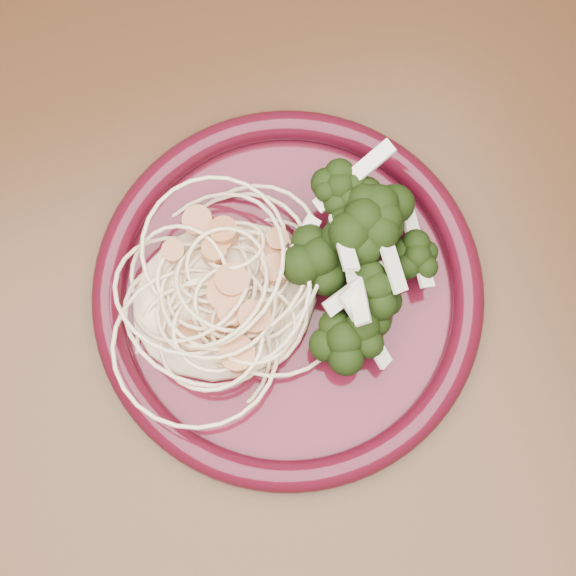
% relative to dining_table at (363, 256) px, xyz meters
% --- Properties ---
extents(dining_table, '(1.20, 0.80, 0.75)m').
position_rel_dining_table_xyz_m(dining_table, '(0.00, 0.00, 0.00)').
color(dining_table, '#472814').
rests_on(dining_table, ground).
extents(dinner_plate, '(0.29, 0.29, 0.02)m').
position_rel_dining_table_xyz_m(dinner_plate, '(-0.07, -0.03, 0.11)').
color(dinner_plate, '#440C18').
rests_on(dinner_plate, dining_table).
extents(spaghetti_pile, '(0.14, 0.13, 0.03)m').
position_rel_dining_table_xyz_m(spaghetti_pile, '(-0.11, -0.02, 0.12)').
color(spaghetti_pile, beige).
rests_on(spaghetti_pile, dinner_plate).
extents(scallop_cluster, '(0.12, 0.12, 0.03)m').
position_rel_dining_table_xyz_m(scallop_cluster, '(-0.11, -0.02, 0.15)').
color(scallop_cluster, '#C37948').
rests_on(scallop_cluster, spaghetti_pile).
extents(broccoli_pile, '(0.11, 0.15, 0.05)m').
position_rel_dining_table_xyz_m(broccoli_pile, '(-0.02, -0.04, 0.13)').
color(broccoli_pile, black).
rests_on(broccoli_pile, dinner_plate).
extents(onion_garnish, '(0.08, 0.10, 0.05)m').
position_rel_dining_table_xyz_m(onion_garnish, '(-0.02, -0.04, 0.16)').
color(onion_garnish, beige).
rests_on(onion_garnish, broccoli_pile).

